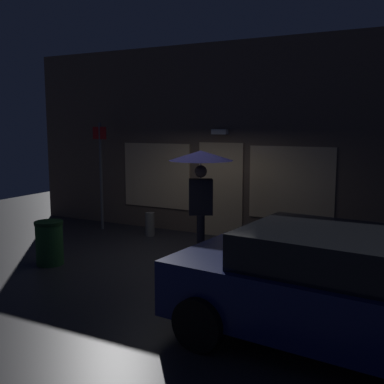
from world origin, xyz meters
The scene contains 7 objects.
ground_plane centered at (0.00, 0.00, 0.00)m, with size 18.00×18.00×0.00m, color #26262B.
building_facade centered at (0.00, 2.35, 2.21)m, with size 10.80×0.48×4.46m.
person_with_umbrella centered at (0.39, 0.37, 1.72)m, with size 1.25×1.25×2.12m.
parked_car centered at (3.54, -2.28, 0.73)m, with size 4.19×2.35×1.40m.
street_sign_post centered at (-2.94, 1.48, 1.50)m, with size 0.40×0.07×2.66m.
sidewalk_bollard centered at (-1.48, 1.42, 0.28)m, with size 0.22×0.22×0.56m, color slate.
trash_bin centered at (-1.92, -1.36, 0.42)m, with size 0.53×0.53×0.83m.
Camera 1 is at (4.39, -7.65, 2.62)m, focal length 43.56 mm.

